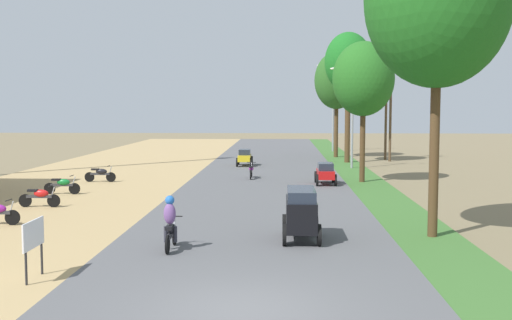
% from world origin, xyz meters
% --- Properties ---
extents(ground_plane, '(180.00, 180.00, 0.00)m').
position_xyz_m(ground_plane, '(0.00, 0.00, 0.00)').
color(ground_plane, '#7A6B4C').
extents(road_strip, '(9.00, 140.00, 0.08)m').
position_xyz_m(road_strip, '(0.00, 0.00, 0.04)').
color(road_strip, '#565659').
rests_on(road_strip, ground).
extents(parked_motorbike_third, '(1.80, 0.54, 0.94)m').
position_xyz_m(parked_motorbike_third, '(-9.49, 13.32, 0.55)').
color(parked_motorbike_third, black).
rests_on(parked_motorbike_third, dirt_shoulder).
extents(parked_motorbike_fourth, '(1.80, 0.54, 0.94)m').
position_xyz_m(parked_motorbike_fourth, '(-9.91, 17.31, 0.55)').
color(parked_motorbike_fourth, black).
rests_on(parked_motorbike_fourth, dirt_shoulder).
extents(parked_motorbike_fifth, '(1.80, 0.54, 0.94)m').
position_xyz_m(parked_motorbike_fifth, '(-9.48, 22.40, 0.55)').
color(parked_motorbike_fifth, black).
rests_on(parked_motorbike_fifth, dirt_shoulder).
extents(street_signboard, '(0.06, 1.30, 1.50)m').
position_xyz_m(street_signboard, '(-5.31, 2.15, 1.11)').
color(street_signboard, '#262628').
rests_on(street_signboard, dirt_shoulder).
extents(median_tree_second, '(3.51, 3.51, 7.99)m').
position_xyz_m(median_tree_second, '(5.49, 23.08, 5.91)').
color(median_tree_second, '#4C351E').
rests_on(median_tree_second, median_strip).
extents(median_tree_third, '(3.60, 3.60, 9.96)m').
position_xyz_m(median_tree_third, '(5.94, 35.70, 7.67)').
color(median_tree_third, '#4C351E').
rests_on(median_tree_third, median_strip).
extents(median_tree_fourth, '(3.74, 3.74, 8.93)m').
position_xyz_m(median_tree_fourth, '(5.51, 40.79, 6.53)').
color(median_tree_fourth, '#4C351E').
rests_on(median_tree_fourth, median_strip).
extents(streetlamp_near, '(3.16, 0.20, 7.14)m').
position_xyz_m(streetlamp_near, '(5.80, 31.21, 4.21)').
color(streetlamp_near, gray).
rests_on(streetlamp_near, median_strip).
extents(streetlamp_mid, '(3.16, 0.20, 8.43)m').
position_xyz_m(streetlamp_mid, '(5.80, 47.67, 4.88)').
color(streetlamp_mid, gray).
rests_on(streetlamp_mid, median_strip).
extents(utility_pole_near, '(1.80, 0.20, 8.28)m').
position_xyz_m(utility_pole_near, '(9.37, 38.77, 4.33)').
color(utility_pole_near, brown).
rests_on(utility_pole_near, ground).
extents(utility_pole_far, '(1.80, 0.20, 8.30)m').
position_xyz_m(utility_pole_far, '(9.49, 37.35, 4.34)').
color(utility_pole_far, brown).
rests_on(utility_pole_far, ground).
extents(car_van_black, '(1.19, 2.41, 1.67)m').
position_xyz_m(car_van_black, '(1.49, 7.01, 1.02)').
color(car_van_black, black).
rests_on(car_van_black, road_strip).
extents(car_sedan_red, '(1.10, 2.26, 1.19)m').
position_xyz_m(car_sedan_red, '(3.29, 21.67, 0.74)').
color(car_sedan_red, red).
rests_on(car_sedan_red, road_strip).
extents(car_sedan_yellow, '(1.10, 2.26, 1.19)m').
position_xyz_m(car_sedan_yellow, '(-1.80, 32.43, 0.74)').
color(car_sedan_yellow, gold).
rests_on(car_sedan_yellow, road_strip).
extents(motorbike_foreground_rider, '(0.54, 1.80, 1.66)m').
position_xyz_m(motorbike_foreground_rider, '(-2.45, 5.45, 0.86)').
color(motorbike_foreground_rider, black).
rests_on(motorbike_foreground_rider, road_strip).
extents(motorbike_ahead_second, '(0.54, 1.80, 0.94)m').
position_xyz_m(motorbike_ahead_second, '(-0.94, 24.38, 0.57)').
color(motorbike_ahead_second, black).
rests_on(motorbike_ahead_second, road_strip).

